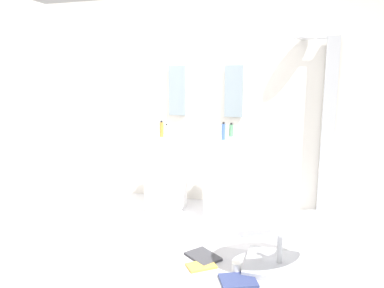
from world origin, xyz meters
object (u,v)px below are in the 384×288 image
Objects in this scene: pedestal_sink_right at (225,177)px; coffee_mug at (237,267)px; magazine_navy at (238,281)px; lounge_chair at (280,230)px; soap_bottle_green at (231,130)px; soap_bottle_white at (167,129)px; pedestal_sink_left at (166,173)px; soap_bottle_amber at (162,129)px; soap_bottle_blue at (223,132)px; magazine_ochre at (201,266)px; magazine_charcoal at (203,256)px; shower_column at (327,124)px.

pedestal_sink_right reaches higher than coffee_mug.
lounge_chair is at bearing 23.06° from magazine_navy.
soap_bottle_white is at bearing -179.78° from soap_bottle_green.
lounge_chair is at bearing 29.28° from coffee_mug.
lounge_chair is 0.48m from coffee_mug.
pedestal_sink_left is 1.71m from coffee_mug.
soap_bottle_amber is 0.95× the size of soap_bottle_blue.
soap_bottle_white is at bearing 102.89° from magazine_navy.
lounge_chair is at bearing -33.22° from soap_bottle_amber.
magazine_ochre is 1.51× the size of soap_bottle_green.
lounge_chair is 11.88× the size of coffee_mug.
magazine_ochre is 1.88m from soap_bottle_white.
pedestal_sink_left is 1.40m from magazine_charcoal.
magazine_navy is at bearing -76.23° from soap_bottle_green.
magazine_navy is (-0.68, -1.76, -1.06)m from shower_column.
soap_bottle_white reaches higher than magazine_ochre.
lounge_chair is 0.74m from magazine_ochre.
soap_bottle_amber reaches higher than magazine_charcoal.
soap_bottle_white is (-0.84, 1.38, 0.96)m from magazine_ochre.
pedestal_sink_left is 5.12× the size of soap_bottle_blue.
shower_column is 2.05m from coffee_mug.
coffee_mug is (0.30, 0.00, 0.03)m from magazine_ochre.
soap_bottle_green is 0.27m from soap_bottle_blue.
lounge_chair is 5.53× the size of soap_bottle_amber.
shower_column is at bearing 19.07° from pedestal_sink_right.
lounge_chair is 8.75× the size of soap_bottle_white.
soap_bottle_blue is (-0.07, 1.12, 1.00)m from magazine_ochre.
soap_bottle_blue is at bearing 55.92° from magazine_ochre.
magazine_navy is at bearing -132.02° from lounge_chair.
pedestal_sink_right is 0.97× the size of lounge_chair.
magazine_charcoal is at bearing 116.28° from magazine_navy.
pedestal_sink_left is 0.94m from soap_bottle_green.
magazine_charcoal is (0.77, -1.08, -0.44)m from pedestal_sink_left.
magazine_ochre is 1.27× the size of soap_bottle_amber.
pedestal_sink_right is at bearing -103.94° from soap_bottle_green.
soap_bottle_blue reaches higher than magazine_charcoal.
soap_bottle_green is 1.34× the size of soap_bottle_white.
lounge_chair is 6.55× the size of soap_bottle_green.
pedestal_sink_right is 1.36m from coffee_mug.
shower_column is at bearing 66.02° from coffee_mug.
shower_column is 10.27× the size of soap_bottle_blue.
coffee_mug is at bearing 80.67° from magazine_navy.
magazine_ochre is (0.03, -0.16, -0.00)m from magazine_charcoal.
soap_bottle_amber reaches higher than coffee_mug.
pedestal_sink_left is 1.54m from magazine_ochre.
shower_column reaches higher than lounge_chair.
soap_bottle_green is (-1.06, -0.24, -0.08)m from shower_column.
shower_column reaches higher than pedestal_sink_left.
soap_bottle_blue is (0.77, -0.26, 0.04)m from soap_bottle_white.
soap_bottle_amber is at bearing -90.14° from pedestal_sink_left.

